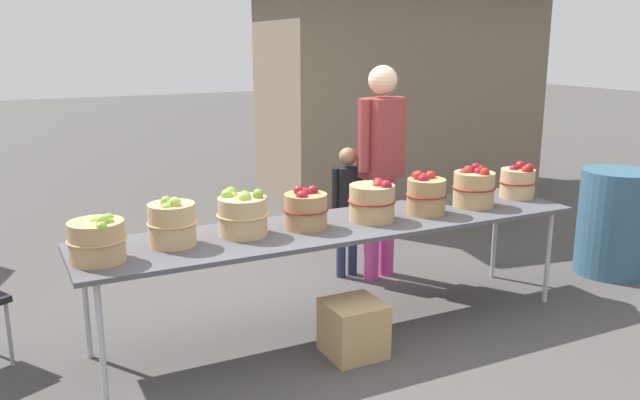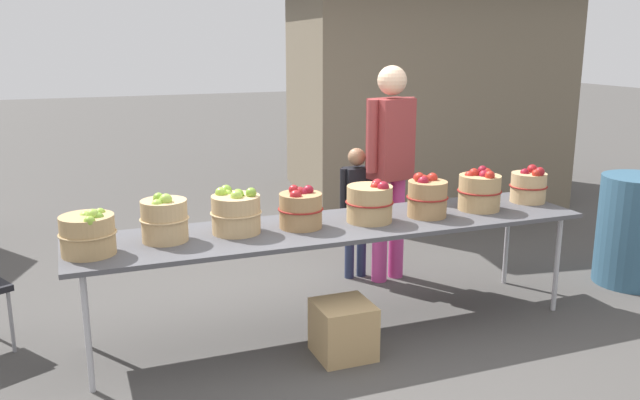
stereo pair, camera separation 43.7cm
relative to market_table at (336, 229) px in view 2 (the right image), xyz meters
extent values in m
plane|color=#474442|center=(0.00, 0.00, -0.72)|extent=(40.00, 40.00, 0.00)
cube|color=#4C4C51|center=(0.00, 0.00, 0.02)|extent=(3.50, 0.76, 0.03)
cylinder|color=#B2B2B7|center=(-1.63, -0.30, -0.36)|extent=(0.04, 0.04, 0.72)
cylinder|color=#B2B2B7|center=(1.63, -0.30, -0.36)|extent=(0.04, 0.04, 0.72)
cylinder|color=#B2B2B7|center=(-1.63, 0.30, -0.36)|extent=(0.04, 0.04, 0.72)
cylinder|color=#B2B2B7|center=(1.63, 0.30, -0.36)|extent=(0.04, 0.04, 0.72)
cylinder|color=tan|center=(-1.58, -0.07, 0.15)|extent=(0.31, 0.31, 0.23)
torus|color=tan|center=(-1.58, -0.07, 0.16)|extent=(0.33, 0.33, 0.01)
sphere|color=#7AA833|center=(-1.52, -0.12, 0.26)|extent=(0.07, 0.07, 0.07)
sphere|color=#9EC647|center=(-1.55, -0.11, 0.27)|extent=(0.07, 0.07, 0.07)
sphere|color=#9EC647|center=(-1.58, -0.04, 0.25)|extent=(0.07, 0.07, 0.07)
sphere|color=#8CB738|center=(-1.50, -0.02, 0.26)|extent=(0.06, 0.06, 0.06)
sphere|color=#8CB738|center=(-1.57, -0.20, 0.26)|extent=(0.06, 0.06, 0.06)
cylinder|color=tan|center=(-1.13, 0.04, 0.16)|extent=(0.28, 0.28, 0.26)
torus|color=tan|center=(-1.13, 0.04, 0.17)|extent=(0.30, 0.30, 0.01)
sphere|color=#9EC647|center=(-1.12, -0.02, 0.30)|extent=(0.08, 0.08, 0.08)
sphere|color=#7AA833|center=(-1.15, 0.05, 0.30)|extent=(0.07, 0.07, 0.07)
sphere|color=#8CB738|center=(-1.13, 0.01, 0.29)|extent=(0.07, 0.07, 0.07)
sphere|color=#9EC647|center=(-1.17, -0.04, 0.28)|extent=(0.07, 0.07, 0.07)
cylinder|color=tan|center=(-0.67, 0.05, 0.15)|extent=(0.31, 0.31, 0.24)
torus|color=tan|center=(-0.67, 0.05, 0.17)|extent=(0.33, 0.33, 0.01)
sphere|color=#7AA833|center=(-0.71, 0.17, 0.29)|extent=(0.08, 0.08, 0.08)
sphere|color=#8CB738|center=(-0.75, 0.12, 0.29)|extent=(0.07, 0.07, 0.07)
sphere|color=#7AA833|center=(-0.66, 0.05, 0.28)|extent=(0.08, 0.08, 0.08)
sphere|color=#7AA833|center=(-0.58, 0.01, 0.30)|extent=(0.07, 0.07, 0.07)
sphere|color=#9EC647|center=(-0.71, 0.14, 0.27)|extent=(0.06, 0.06, 0.06)
sphere|color=#9EC647|center=(-0.68, 0.00, 0.29)|extent=(0.07, 0.07, 0.07)
cylinder|color=#A87F51|center=(-0.25, 0.02, 0.15)|extent=(0.28, 0.28, 0.23)
torus|color=maroon|center=(-0.25, 0.02, 0.16)|extent=(0.30, 0.30, 0.01)
sphere|color=maroon|center=(-0.26, 0.05, 0.26)|extent=(0.07, 0.07, 0.07)
sphere|color=maroon|center=(-0.19, 0.03, 0.28)|extent=(0.07, 0.07, 0.07)
sphere|color=maroon|center=(-0.25, 0.04, 0.26)|extent=(0.08, 0.08, 0.08)
sphere|color=maroon|center=(-0.28, 0.05, 0.28)|extent=(0.07, 0.07, 0.07)
sphere|color=maroon|center=(-0.22, 0.03, 0.26)|extent=(0.08, 0.08, 0.08)
sphere|color=maroon|center=(-0.30, -0.04, 0.26)|extent=(0.08, 0.08, 0.08)
cylinder|color=tan|center=(0.24, -0.01, 0.16)|extent=(0.31, 0.31, 0.25)
torus|color=maroon|center=(0.24, -0.01, 0.17)|extent=(0.33, 0.33, 0.01)
sphere|color=maroon|center=(0.30, -0.10, 0.29)|extent=(0.08, 0.08, 0.08)
sphere|color=maroon|center=(0.28, -0.03, 0.29)|extent=(0.07, 0.07, 0.07)
sphere|color=maroon|center=(0.32, 0.04, 0.27)|extent=(0.08, 0.08, 0.08)
sphere|color=#B22319|center=(0.26, -0.04, 0.28)|extent=(0.06, 0.06, 0.06)
cylinder|color=#A87F51|center=(0.67, -0.04, 0.16)|extent=(0.27, 0.27, 0.25)
torus|color=maroon|center=(0.67, -0.04, 0.17)|extent=(0.29, 0.29, 0.01)
sphere|color=#B22319|center=(0.73, -0.01, 0.30)|extent=(0.07, 0.07, 0.07)
sphere|color=#B22319|center=(0.62, -0.01, 0.31)|extent=(0.08, 0.08, 0.08)
sphere|color=maroon|center=(0.68, 0.00, 0.28)|extent=(0.07, 0.07, 0.07)
sphere|color=#B22319|center=(0.64, -0.04, 0.29)|extent=(0.07, 0.07, 0.07)
sphere|color=maroon|center=(0.63, -0.05, 0.29)|extent=(0.08, 0.08, 0.08)
sphere|color=#B22319|center=(0.69, -0.01, 0.28)|extent=(0.07, 0.07, 0.07)
sphere|color=maroon|center=(0.65, 0.06, 0.29)|extent=(0.08, 0.08, 0.08)
cylinder|color=tan|center=(1.12, -0.01, 0.16)|extent=(0.30, 0.30, 0.26)
torus|color=maroon|center=(1.12, -0.01, 0.17)|extent=(0.32, 0.32, 0.01)
sphere|color=maroon|center=(1.14, -0.03, 0.29)|extent=(0.08, 0.08, 0.08)
sphere|color=#B22319|center=(1.05, 0.02, 0.28)|extent=(0.07, 0.07, 0.07)
sphere|color=#B22319|center=(1.09, 0.02, 0.30)|extent=(0.07, 0.07, 0.07)
sphere|color=#B22319|center=(1.14, -0.10, 0.30)|extent=(0.07, 0.07, 0.07)
sphere|color=#B22319|center=(1.20, 0.02, 0.29)|extent=(0.07, 0.07, 0.07)
sphere|color=maroon|center=(1.18, 0.05, 0.31)|extent=(0.07, 0.07, 0.07)
cylinder|color=tan|center=(1.61, 0.06, 0.14)|extent=(0.26, 0.26, 0.22)
torus|color=maroon|center=(1.61, 0.06, 0.15)|extent=(0.28, 0.28, 0.01)
sphere|color=maroon|center=(1.58, 0.07, 0.25)|extent=(0.07, 0.07, 0.07)
sphere|color=maroon|center=(1.66, 0.08, 0.28)|extent=(0.08, 0.08, 0.08)
sphere|color=maroon|center=(1.63, -0.04, 0.28)|extent=(0.07, 0.07, 0.07)
sphere|color=maroon|center=(1.57, 0.07, 0.26)|extent=(0.07, 0.07, 0.07)
sphere|color=#B22319|center=(1.60, -0.03, 0.27)|extent=(0.07, 0.07, 0.07)
cylinder|color=#CC3F8C|center=(0.87, 0.77, -0.29)|extent=(0.13, 0.13, 0.86)
cylinder|color=#CC3F8C|center=(0.69, 0.72, -0.29)|extent=(0.13, 0.13, 0.86)
cube|color=maroon|center=(0.78, 0.75, 0.47)|extent=(0.37, 0.30, 0.65)
sphere|color=beige|center=(0.78, 0.75, 0.93)|extent=(0.23, 0.23, 0.23)
cylinder|color=maroon|center=(0.96, 0.79, 0.50)|extent=(0.09, 0.09, 0.57)
cylinder|color=maroon|center=(0.60, 0.70, 0.50)|extent=(0.09, 0.09, 0.57)
cylinder|color=#262D4C|center=(0.60, 0.88, -0.45)|extent=(0.08, 0.08, 0.54)
cylinder|color=#262D4C|center=(0.49, 0.88, -0.45)|extent=(0.08, 0.08, 0.54)
cube|color=black|center=(0.54, 0.88, 0.02)|extent=(0.21, 0.15, 0.40)
sphere|color=#936B4C|center=(0.54, 0.88, 0.31)|extent=(0.15, 0.15, 0.15)
cylinder|color=black|center=(0.66, 0.89, 0.04)|extent=(0.06, 0.06, 0.36)
cylinder|color=black|center=(0.43, 0.88, 0.04)|extent=(0.06, 0.06, 0.36)
cube|color=#726651|center=(2.57, 3.50, 0.58)|extent=(3.34, 2.84, 2.60)
cube|color=white|center=(2.76, 2.31, 0.78)|extent=(1.39, 0.26, 0.90)
cylinder|color=gray|center=(-2.08, 0.40, -0.51)|extent=(0.02, 0.02, 0.42)
cylinder|color=#335972|center=(2.61, -0.06, -0.27)|extent=(0.59, 0.59, 0.90)
cube|color=tan|center=(-0.11, -0.40, -0.54)|extent=(0.35, 0.35, 0.35)
camera|label=1|loc=(-2.05, -3.81, 1.26)|focal=37.38mm
camera|label=2|loc=(-1.65, -3.99, 1.26)|focal=37.38mm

